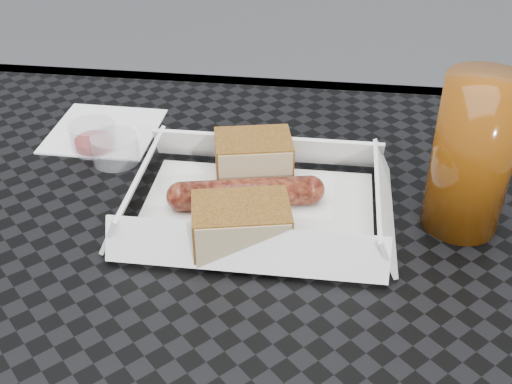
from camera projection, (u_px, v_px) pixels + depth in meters
The scene contains 10 objects.
patio_table at pixel (179, 334), 0.59m from camera, with size 0.80×0.80×0.74m.
food_tray at pixel (257, 210), 0.62m from camera, with size 0.22×0.15×0.00m, color white.
bratwurst at pixel (246, 193), 0.61m from camera, with size 0.15×0.05×0.03m.
bread_near at pixel (253, 159), 0.64m from camera, with size 0.08×0.05×0.05m, color brown.
bread_far at pixel (241, 226), 0.56m from camera, with size 0.08×0.06×0.04m, color brown.
veg_garnish at pixel (309, 247), 0.56m from camera, with size 0.03×0.03×0.00m.
napkin at pixel (104, 131), 0.75m from camera, with size 0.12×0.12×0.00m, color white.
condiment_cup_sauce at pixel (94, 137), 0.71m from camera, with size 0.05×0.05×0.03m, color #970F0B.
condiment_cup_empty at pixel (115, 149), 0.68m from camera, with size 0.05×0.05×0.03m, color silver.
drink_glass at pixel (473, 156), 0.56m from camera, with size 0.07×0.07×0.15m, color #633008.
Camera 1 is at (0.12, -0.40, 1.11)m, focal length 45.00 mm.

